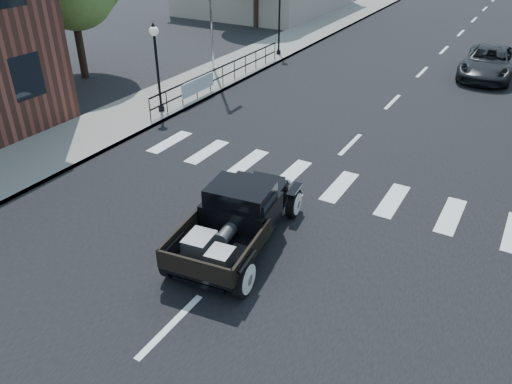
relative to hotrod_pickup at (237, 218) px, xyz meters
The scene contains 10 objects.
ground 0.85m from the hotrod_pickup, ahead, with size 120.00×120.00×0.00m, color black.
road 15.00m from the hotrod_pickup, 88.84° to the left, with size 14.00×80.00×0.02m, color black.
road_markings 10.01m from the hotrod_pickup, 88.26° to the left, with size 12.00×60.00×0.06m, color silver, non-canonical shape.
sidewalk_left 17.08m from the hotrod_pickup, 118.70° to the left, with size 3.00×80.00×0.15m, color gray.
railing 12.18m from the hotrod_pickup, 125.06° to the left, with size 0.08×10.00×1.00m, color black, non-canonical shape.
banner 10.56m from the hotrod_pickup, 130.95° to the left, with size 0.04×2.20×0.60m, color silver, non-canonical shape.
lamp_post_b 9.49m from the hotrod_pickup, 140.71° to the left, with size 0.36×0.36×3.41m, color black, non-canonical shape.
lamp_post_c 17.59m from the hotrod_pickup, 114.56° to the left, with size 0.36×0.36×3.41m, color black, non-canonical shape.
hotrod_pickup is the anchor object (origin of this frame).
second_car 18.08m from the hotrod_pickup, 79.89° to the left, with size 2.32×5.03×1.40m, color black.
Camera 1 is at (5.12, -8.43, 7.33)m, focal length 35.00 mm.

